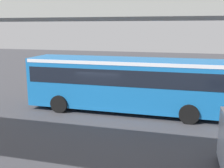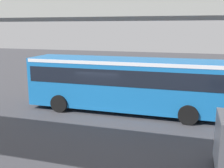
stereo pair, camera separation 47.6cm
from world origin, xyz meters
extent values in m
plane|color=#424247|center=(0.00, 0.00, 0.00)|extent=(80.00, 80.00, 0.00)
cube|color=#196BB7|center=(-1.31, -0.32, 1.72)|extent=(11.50, 2.55, 2.86)
cube|color=black|center=(-1.31, -0.32, 2.23)|extent=(11.04, 2.59, 0.90)
cube|color=white|center=(-1.31, -0.32, 3.03)|extent=(11.27, 2.58, 0.20)
cube|color=black|center=(4.45, -0.32, 2.06)|extent=(0.04, 2.24, 1.20)
cylinder|color=black|center=(2.37, 0.95, 0.52)|extent=(1.04, 0.30, 1.04)
cylinder|color=black|center=(2.37, -1.60, 0.52)|extent=(1.04, 0.30, 1.04)
cylinder|color=black|center=(-4.99, 0.95, 0.52)|extent=(1.04, 0.30, 1.04)
cylinder|color=black|center=(-4.99, -1.60, 0.52)|extent=(1.04, 0.30, 1.04)
cylinder|color=slate|center=(-2.14, -4.40, 1.40)|extent=(0.08, 0.08, 2.80)
cube|color=blue|center=(-2.14, -4.40, 2.50)|extent=(0.04, 0.60, 0.60)
cube|color=silver|center=(-4.00, -2.08, 0.00)|extent=(2.00, 0.20, 0.01)
cube|color=silver|center=(0.00, -2.08, 0.00)|extent=(2.00, 0.20, 0.01)
cube|color=silver|center=(4.00, -2.08, 0.00)|extent=(2.00, 0.20, 0.01)
camera|label=1|loc=(-4.59, 14.88, 4.93)|focal=43.18mm
camera|label=2|loc=(-5.05, 14.75, 4.93)|focal=43.18mm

